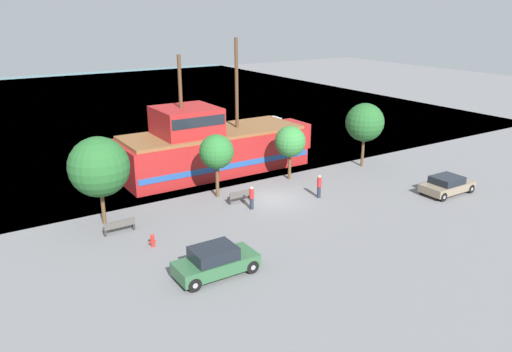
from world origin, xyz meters
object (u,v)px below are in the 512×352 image
Objects in this scene: parked_car_curb_front at (447,185)px; bench_promenade_west at (240,196)px; moored_boat_dockside at (113,158)px; pirate_ship at (212,146)px; parked_car_curb_mid at (215,261)px; moored_boat_outer at (270,129)px; bench_promenade_east at (119,226)px; fire_hydrant at (153,240)px; pedestrian_walking_far at (319,186)px; pedestrian_walking_near at (252,198)px.

bench_promenade_west is at bearing 153.78° from parked_car_curb_front.
bench_promenade_west is at bearing -71.07° from moored_boat_dockside.
pirate_ship is 17.43m from parked_car_curb_mid.
parked_car_curb_mid is at bearing -129.46° from moored_boat_outer.
moored_boat_outer is 3.86× the size of bench_promenade_west.
pirate_ship is at bearing 37.06° from bench_promenade_east.
moored_boat_dockside is 0.77× the size of moored_boat_outer.
parked_car_curb_mid is at bearing -176.17° from parked_car_curb_front.
fire_hydrant is at bearing 107.32° from parked_car_curb_mid.
parked_car_curb_front is (18.20, -20.28, 0.09)m from moored_boat_dockside.
bench_promenade_east is (-2.47, 7.55, -0.33)m from parked_car_curb_mid.
moored_boat_outer is 9.09× the size of fire_hydrant.
moored_boat_dockside is at bearing 131.90° from parked_car_curb_front.
bench_promenade_east is at bearing -177.17° from bench_promenade_west.
parked_car_curb_front reaches higher than bench_promenade_east.
pedestrian_walking_far is (5.16, -2.28, 0.41)m from bench_promenade_west.
pedestrian_walking_far is (3.43, -9.74, -1.22)m from pirate_ship.
bench_promenade_west is at bearing 2.83° from bench_promenade_east.
bench_promenade_east is (-0.99, 2.82, 0.03)m from fire_hydrant.
pirate_ship is 3.95× the size of parked_car_curb_mid.
moored_boat_dockside is at bearing -175.34° from moored_boat_outer.
pirate_ship is at bearing 48.54° from fire_hydrant.
moored_boat_outer is (10.96, 7.57, -1.38)m from pirate_ship.
fire_hydrant is 12.93m from pedestrian_walking_far.
pedestrian_walking_far is at bearing 152.37° from parked_car_curb_front.
parked_car_curb_mid reaches higher than parked_car_curb_front.
fire_hydrant is 2.98m from bench_promenade_east.
moored_boat_dockside is 3.19× the size of pedestrian_walking_far.
pedestrian_walking_near is (8.69, -1.09, 0.36)m from bench_promenade_east.
parked_car_curb_mid is (-1.58, -21.60, 0.20)m from moored_boat_dockside.
pedestrian_walking_near is (-0.03, -1.52, 0.37)m from bench_promenade_west.
pedestrian_walking_near is at bearing 12.62° from fire_hydrant.
pirate_ship is 10.40m from pedestrian_walking_far.
pedestrian_walking_near is at bearing 46.09° from parked_car_curb_mid.
fire_hydrant is 7.90m from pedestrian_walking_near.
pedestrian_walking_near is at bearing 171.68° from pedestrian_walking_far.
parked_car_curb_mid is 5.53× the size of fire_hydrant.
parked_car_curb_front is at bearing -20.77° from pedestrian_walking_near.
moored_boat_dockside is at bearing 107.05° from pedestrian_walking_near.
pirate_ship is 21.85× the size of fire_hydrant.
moored_boat_outer is at bearing 34.63° from pirate_ship.
parked_car_curb_front is at bearing 3.83° from parked_car_curb_mid.
moored_boat_outer is 4.34× the size of pedestrian_walking_near.
pedestrian_walking_near is (4.64, -15.14, 0.24)m from moored_boat_dockside.
pedestrian_walking_near is (6.22, 6.46, 0.04)m from parked_car_curb_mid.
pedestrian_walking_near is at bearing -7.17° from bench_promenade_east.
moored_boat_dockside is at bearing 85.82° from parked_car_curb_mid.
parked_car_curb_front is 2.50× the size of pedestrian_walking_near.
pirate_ship is at bearing 76.91° from bench_promenade_west.
moored_boat_outer is at bearing 92.19° from parked_car_curb_front.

